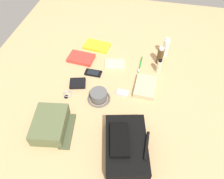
{
  "coord_description": "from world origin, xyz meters",
  "views": [
    {
      "loc": [
        0.93,
        0.2,
        1.18
      ],
      "look_at": [
        0.0,
        0.0,
        0.04
      ],
      "focal_mm": 35.34,
      "sensor_mm": 36.0,
      "label": 1
    }
  ],
  "objects_px": {
    "notepad": "(115,64)",
    "toiletry_pouch": "(51,125)",
    "bucket_hat": "(99,96)",
    "travel_guidebook": "(81,58)",
    "media_player": "(123,93)",
    "wristwatch": "(67,94)",
    "cell_phone": "(93,73)",
    "lotion_bottle": "(159,66)",
    "toothbrush": "(140,66)",
    "wallet": "(78,83)",
    "toothpaste_tube": "(166,47)",
    "backpack": "(126,146)",
    "paperback_novel": "(97,46)",
    "cologne_bottle": "(160,56)",
    "folded_towel": "(145,87)"
  },
  "relations": [
    {
      "from": "wristwatch",
      "to": "notepad",
      "type": "relative_size",
      "value": 0.47
    },
    {
      "from": "lotion_bottle",
      "to": "notepad",
      "type": "xyz_separation_m",
      "value": [
        -0.01,
        -0.33,
        -0.05
      ]
    },
    {
      "from": "bucket_hat",
      "to": "cologne_bottle",
      "type": "bearing_deg",
      "value": 140.12
    },
    {
      "from": "travel_guidebook",
      "to": "toiletry_pouch",
      "type": "bearing_deg",
      "value": 0.84
    },
    {
      "from": "cell_phone",
      "to": "wristwatch",
      "type": "relative_size",
      "value": 1.76
    },
    {
      "from": "paperback_novel",
      "to": "travel_guidebook",
      "type": "distance_m",
      "value": 0.19
    },
    {
      "from": "cologne_bottle",
      "to": "paperback_novel",
      "type": "height_order",
      "value": "cologne_bottle"
    },
    {
      "from": "backpack",
      "to": "notepad",
      "type": "height_order",
      "value": "backpack"
    },
    {
      "from": "toiletry_pouch",
      "to": "folded_towel",
      "type": "height_order",
      "value": "toiletry_pouch"
    },
    {
      "from": "bucket_hat",
      "to": "travel_guidebook",
      "type": "relative_size",
      "value": 0.74
    },
    {
      "from": "wallet",
      "to": "cell_phone",
      "type": "bearing_deg",
      "value": 133.81
    },
    {
      "from": "toothbrush",
      "to": "wallet",
      "type": "bearing_deg",
      "value": -55.88
    },
    {
      "from": "cell_phone",
      "to": "notepad",
      "type": "bearing_deg",
      "value": 131.63
    },
    {
      "from": "wallet",
      "to": "paperback_novel",
      "type": "bearing_deg",
      "value": 161.77
    },
    {
      "from": "toiletry_pouch",
      "to": "media_player",
      "type": "relative_size",
      "value": 3.14
    },
    {
      "from": "lotion_bottle",
      "to": "notepad",
      "type": "relative_size",
      "value": 0.8
    },
    {
      "from": "bucket_hat",
      "to": "notepad",
      "type": "relative_size",
      "value": 1.03
    },
    {
      "from": "backpack",
      "to": "bucket_hat",
      "type": "bearing_deg",
      "value": -144.23
    },
    {
      "from": "cologne_bottle",
      "to": "toothbrush",
      "type": "distance_m",
      "value": 0.17
    },
    {
      "from": "backpack",
      "to": "travel_guidebook",
      "type": "height_order",
      "value": "backpack"
    },
    {
      "from": "wristwatch",
      "to": "cell_phone",
      "type": "bearing_deg",
      "value": 152.43
    },
    {
      "from": "wristwatch",
      "to": "notepad",
      "type": "xyz_separation_m",
      "value": [
        -0.35,
        0.26,
        0.0
      ]
    },
    {
      "from": "toothpaste_tube",
      "to": "travel_guidebook",
      "type": "distance_m",
      "value": 0.67
    },
    {
      "from": "notepad",
      "to": "folded_towel",
      "type": "height_order",
      "value": "folded_towel"
    },
    {
      "from": "cell_phone",
      "to": "toothbrush",
      "type": "relative_size",
      "value": 0.68
    },
    {
      "from": "backpack",
      "to": "toothbrush",
      "type": "bearing_deg",
      "value": -179.54
    },
    {
      "from": "toothpaste_tube",
      "to": "lotion_bottle",
      "type": "distance_m",
      "value": 0.2
    },
    {
      "from": "notepad",
      "to": "backpack",
      "type": "bearing_deg",
      "value": 6.38
    },
    {
      "from": "bucket_hat",
      "to": "travel_guidebook",
      "type": "bearing_deg",
      "value": -146.59
    },
    {
      "from": "wallet",
      "to": "notepad",
      "type": "xyz_separation_m",
      "value": [
        -0.25,
        0.22,
        -0.0
      ]
    },
    {
      "from": "cell_phone",
      "to": "notepad",
      "type": "relative_size",
      "value": 0.83
    },
    {
      "from": "backpack",
      "to": "media_player",
      "type": "xyz_separation_m",
      "value": [
        -0.41,
        -0.09,
        -0.05
      ]
    },
    {
      "from": "media_player",
      "to": "wristwatch",
      "type": "xyz_separation_m",
      "value": [
        0.09,
        -0.37,
        0.0
      ]
    },
    {
      "from": "toiletry_pouch",
      "to": "toothpaste_tube",
      "type": "height_order",
      "value": "toothpaste_tube"
    },
    {
      "from": "bucket_hat",
      "to": "media_player",
      "type": "xyz_separation_m",
      "value": [
        -0.08,
        0.15,
        -0.03
      ]
    },
    {
      "from": "cologne_bottle",
      "to": "travel_guidebook",
      "type": "distance_m",
      "value": 0.61
    },
    {
      "from": "toothbrush",
      "to": "backpack",
      "type": "bearing_deg",
      "value": 0.46
    },
    {
      "from": "cologne_bottle",
      "to": "bucket_hat",
      "type": "bearing_deg",
      "value": -39.88
    },
    {
      "from": "travel_guidebook",
      "to": "notepad",
      "type": "distance_m",
      "value": 0.27
    },
    {
      "from": "lotion_bottle",
      "to": "folded_towel",
      "type": "xyz_separation_m",
      "value": [
        0.18,
        -0.08,
        -0.04
      ]
    },
    {
      "from": "lotion_bottle",
      "to": "notepad",
      "type": "distance_m",
      "value": 0.33
    },
    {
      "from": "cologne_bottle",
      "to": "lotion_bottle",
      "type": "height_order",
      "value": "cologne_bottle"
    },
    {
      "from": "bucket_hat",
      "to": "wristwatch",
      "type": "distance_m",
      "value": 0.22
    },
    {
      "from": "notepad",
      "to": "folded_towel",
      "type": "distance_m",
      "value": 0.32
    },
    {
      "from": "paperback_novel",
      "to": "toiletry_pouch",
      "type": "bearing_deg",
      "value": -5.28
    },
    {
      "from": "travel_guidebook",
      "to": "folded_towel",
      "type": "xyz_separation_m",
      "value": [
        0.2,
        0.53,
        0.01
      ]
    },
    {
      "from": "lotion_bottle",
      "to": "wristwatch",
      "type": "xyz_separation_m",
      "value": [
        0.35,
        -0.59,
        -0.05
      ]
    },
    {
      "from": "travel_guidebook",
      "to": "toothbrush",
      "type": "bearing_deg",
      "value": 92.45
    },
    {
      "from": "notepad",
      "to": "toiletry_pouch",
      "type": "bearing_deg",
      "value": -32.81
    },
    {
      "from": "lotion_bottle",
      "to": "travel_guidebook",
      "type": "relative_size",
      "value": 0.58
    }
  ]
}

